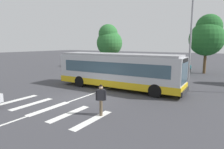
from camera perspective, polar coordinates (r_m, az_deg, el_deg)
ground_plane at (r=14.27m, az=-7.91°, el=-6.90°), size 160.00×160.00×0.00m
city_transit_bus at (r=16.85m, az=1.83°, el=1.15°), size 11.31×2.91×3.06m
pedestrian_crossing_street at (r=10.66m, az=-3.26°, el=-6.91°), size 0.50×0.43×1.72m
parked_car_red at (r=30.48m, az=4.71°, el=3.09°), size 1.97×4.55×1.35m
parked_car_champagne at (r=29.29m, az=9.36°, el=2.76°), size 1.96×4.55×1.35m
parked_car_black at (r=28.68m, az=14.59°, el=2.46°), size 1.98×4.56×1.35m
parked_car_teal at (r=27.59m, az=19.50°, el=1.99°), size 1.93×4.53×1.35m
twin_arm_street_lamp at (r=22.13m, az=22.24°, el=12.52°), size 4.58×0.32×8.92m
background_tree_left at (r=32.99m, az=-0.87°, el=9.95°), size 4.30×4.30×7.12m
background_tree_right at (r=28.36m, az=26.14°, el=10.24°), size 4.35×4.35×7.66m
crosswalk_painted_stripes at (r=12.57m, az=-17.94°, el=-9.45°), size 7.10×3.02×0.01m
lane_center_line at (r=15.98m, az=-4.17°, el=-5.10°), size 0.16×24.00×0.01m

